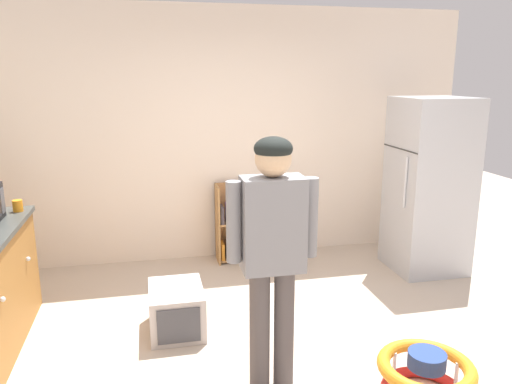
# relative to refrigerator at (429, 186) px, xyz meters

# --- Properties ---
(ground_plane) EXTENTS (12.00, 12.00, 0.00)m
(ground_plane) POSITION_rel_refrigerator_xyz_m (-1.88, -1.46, -0.89)
(ground_plane) COLOR beige
(ground_plane) RESTS_ON ground
(back_wall) EXTENTS (5.20, 0.06, 2.70)m
(back_wall) POSITION_rel_refrigerator_xyz_m (-1.88, 0.87, 0.46)
(back_wall) COLOR #F1DEC9
(back_wall) RESTS_ON ground
(refrigerator) EXTENTS (0.73, 0.68, 1.78)m
(refrigerator) POSITION_rel_refrigerator_xyz_m (0.00, 0.00, 0.00)
(refrigerator) COLOR #B7BABF
(refrigerator) RESTS_ON ground
(bookshelf) EXTENTS (0.80, 0.28, 0.85)m
(bookshelf) POSITION_rel_refrigerator_xyz_m (-1.76, 0.68, -0.52)
(bookshelf) COLOR #AE7C47
(bookshelf) RESTS_ON ground
(standing_person) EXTENTS (0.57, 0.23, 1.65)m
(standing_person) POSITION_rel_refrigerator_xyz_m (-2.07, -1.65, 0.11)
(standing_person) COLOR #534B4A
(standing_person) RESTS_ON ground
(baby_walker) EXTENTS (0.60, 0.60, 0.32)m
(baby_walker) POSITION_rel_refrigerator_xyz_m (-1.15, -1.97, -0.73)
(baby_walker) COLOR red
(baby_walker) RESTS_ON ground
(pet_carrier) EXTENTS (0.42, 0.55, 0.36)m
(pet_carrier) POSITION_rel_refrigerator_xyz_m (-2.62, -0.77, -0.71)
(pet_carrier) COLOR #BDB4AF
(pet_carrier) RESTS_ON ground
(orange_cup) EXTENTS (0.08, 0.08, 0.09)m
(orange_cup) POSITION_rel_refrigerator_xyz_m (-3.85, -0.18, 0.06)
(orange_cup) COLOR orange
(orange_cup) RESTS_ON kitchen_counter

